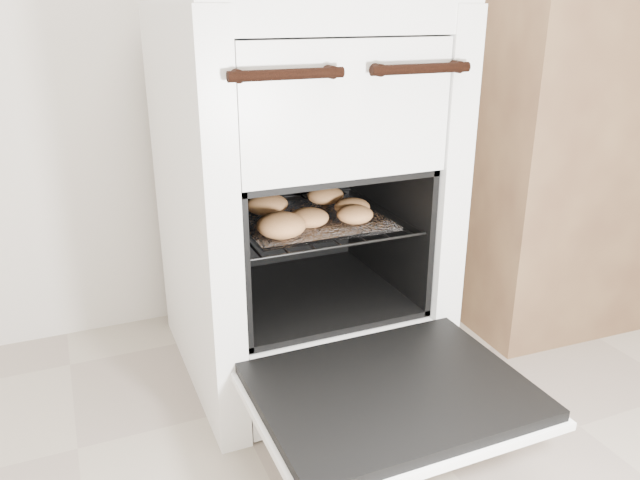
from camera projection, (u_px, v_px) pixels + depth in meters
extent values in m
cube|color=white|center=(295.00, 198.00, 1.46)|extent=(0.56, 0.59, 0.85)
cylinder|color=black|center=(287.00, 74.00, 1.04)|extent=(0.20, 0.02, 0.02)
cylinder|color=black|center=(421.00, 69.00, 1.13)|extent=(0.20, 0.02, 0.02)
cube|color=black|center=(392.00, 391.00, 1.13)|extent=(0.48, 0.37, 0.02)
cube|color=white|center=(391.00, 399.00, 1.14)|extent=(0.50, 0.39, 0.01)
cylinder|color=black|center=(221.00, 231.00, 1.34)|extent=(0.01, 0.39, 0.01)
cylinder|color=black|center=(385.00, 209.00, 1.48)|extent=(0.01, 0.39, 0.01)
cylinder|color=black|center=(342.00, 246.00, 1.25)|extent=(0.40, 0.01, 0.01)
cylinder|color=black|center=(280.00, 197.00, 1.57)|extent=(0.40, 0.01, 0.01)
cylinder|color=black|center=(236.00, 229.00, 1.35)|extent=(0.01, 0.37, 0.01)
cylinder|color=black|center=(260.00, 225.00, 1.37)|extent=(0.01, 0.37, 0.01)
cylinder|color=black|center=(284.00, 222.00, 1.39)|extent=(0.01, 0.37, 0.01)
cylinder|color=black|center=(307.00, 219.00, 1.41)|extent=(0.01, 0.37, 0.01)
cylinder|color=black|center=(330.00, 216.00, 1.43)|extent=(0.01, 0.37, 0.01)
cylinder|color=black|center=(351.00, 213.00, 1.45)|extent=(0.01, 0.37, 0.01)
cylinder|color=black|center=(373.00, 210.00, 1.47)|extent=(0.01, 0.37, 0.01)
cube|color=silver|center=(310.00, 219.00, 1.39)|extent=(0.32, 0.28, 0.01)
ellipsoid|color=tan|center=(309.00, 218.00, 1.33)|extent=(0.11, 0.11, 0.04)
ellipsoid|color=tan|center=(355.00, 214.00, 1.35)|extent=(0.10, 0.10, 0.04)
ellipsoid|color=tan|center=(352.00, 207.00, 1.40)|extent=(0.11, 0.11, 0.04)
ellipsoid|color=tan|center=(281.00, 225.00, 1.27)|extent=(0.11, 0.11, 0.05)
ellipsoid|color=tan|center=(325.00, 195.00, 1.48)|extent=(0.11, 0.11, 0.04)
ellipsoid|color=tan|center=(267.00, 204.00, 1.41)|extent=(0.13, 0.13, 0.04)
cube|color=brown|center=(586.00, 154.00, 1.84)|extent=(0.90, 0.62, 0.88)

